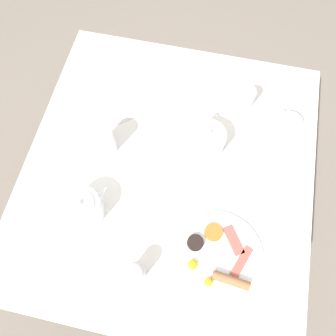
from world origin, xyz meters
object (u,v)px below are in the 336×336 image
object	(u,v)px
teapot_near	(207,140)
knife_by_plate	(142,112)
teacup_with_saucer_left	(288,126)
water_glass_tall	(104,140)
pepper_grinder	(249,96)
breakfast_plate	(216,259)
fork_by_plate	(186,84)
spoon_for_tea	(264,189)
teapot_far	(83,208)
salt_grinder	(137,271)

from	to	relation	value
teapot_near	knife_by_plate	size ratio (longest dim) A/B	1.25
teacup_with_saucer_left	water_glass_tall	bearing A→B (deg)	-71.30
pepper_grinder	breakfast_plate	bearing A→B (deg)	-1.96
breakfast_plate	water_glass_tall	bearing A→B (deg)	-124.24
teapot_near	knife_by_plate	bearing A→B (deg)	-113.22
fork_by_plate	spoon_for_tea	distance (m)	0.50
water_glass_tall	spoon_for_tea	bearing A→B (deg)	86.46
teapot_near	teapot_far	world-z (taller)	same
water_glass_tall	spoon_for_tea	size ratio (longest dim) A/B	0.88
spoon_for_tea	knife_by_plate	bearing A→B (deg)	-113.08
teapot_far	water_glass_tall	distance (m)	0.24
breakfast_plate	teapot_far	world-z (taller)	teapot_far
teacup_with_saucer_left	water_glass_tall	xyz separation A→B (m)	(0.21, -0.61, 0.04)
teapot_far	water_glass_tall	xyz separation A→B (m)	(-0.24, 0.00, 0.01)
teapot_near	pepper_grinder	size ratio (longest dim) A/B	1.97
water_glass_tall	teapot_far	bearing A→B (deg)	-0.44
teacup_with_saucer_left	fork_by_plate	bearing A→B (deg)	-107.39
breakfast_plate	spoon_for_tea	world-z (taller)	breakfast_plate
salt_grinder	knife_by_plate	bearing A→B (deg)	-167.15
water_glass_tall	fork_by_plate	xyz separation A→B (m)	(-0.33, 0.22, -0.06)
water_glass_tall	spoon_for_tea	world-z (taller)	water_glass_tall
salt_grinder	knife_by_plate	distance (m)	0.57
water_glass_tall	pepper_grinder	distance (m)	0.54
knife_by_plate	teapot_near	bearing A→B (deg)	71.27
teapot_far	pepper_grinder	bearing A→B (deg)	-3.65
pepper_grinder	teapot_near	bearing A→B (deg)	-29.14
teacup_with_saucer_left	spoon_for_tea	distance (m)	0.25
teapot_far	spoon_for_tea	distance (m)	0.60
teacup_with_saucer_left	pepper_grinder	distance (m)	0.18
teapot_near	water_glass_tall	world-z (taller)	water_glass_tall
pepper_grinder	knife_by_plate	world-z (taller)	pepper_grinder
breakfast_plate	teapot_near	xyz separation A→B (m)	(-0.38, -0.10, 0.04)
breakfast_plate	pepper_grinder	xyz separation A→B (m)	(-0.58, 0.02, 0.04)
teacup_with_saucer_left	teapot_far	bearing A→B (deg)	-53.96
knife_by_plate	teapot_far	bearing A→B (deg)	-11.94
breakfast_plate	salt_grinder	size ratio (longest dim) A/B	2.87
salt_grinder	fork_by_plate	bearing A→B (deg)	179.22
pepper_grinder	knife_by_plate	size ratio (longest dim) A/B	0.64
teapot_far	knife_by_plate	world-z (taller)	teapot_far
teapot_near	spoon_for_tea	size ratio (longest dim) A/B	1.42
fork_by_plate	knife_by_plate	world-z (taller)	same
breakfast_plate	fork_by_plate	world-z (taller)	breakfast_plate
teapot_far	knife_by_plate	distance (m)	0.42
salt_grinder	knife_by_plate	size ratio (longest dim) A/B	0.64
breakfast_plate	salt_grinder	world-z (taller)	salt_grinder
teapot_near	teapot_far	distance (m)	0.47
breakfast_plate	teapot_far	size ratio (longest dim) A/B	1.74
pepper_grinder	spoon_for_tea	world-z (taller)	pepper_grinder
salt_grinder	teacup_with_saucer_left	bearing A→B (deg)	146.02
teapot_near	breakfast_plate	bearing A→B (deg)	9.63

